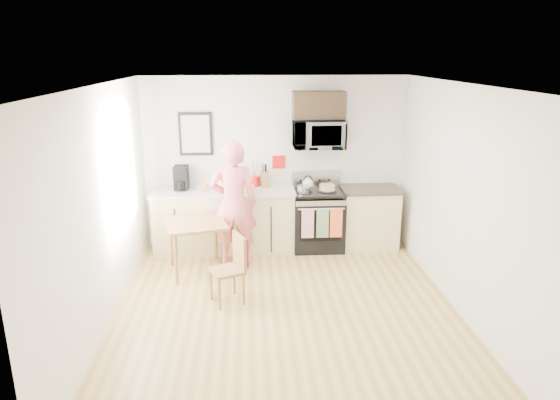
{
  "coord_description": "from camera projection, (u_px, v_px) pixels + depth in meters",
  "views": [
    {
      "loc": [
        -0.43,
        -5.23,
        2.92
      ],
      "look_at": [
        -0.02,
        1.0,
        1.07
      ],
      "focal_mm": 32.0,
      "sensor_mm": 36.0,
      "label": 1
    }
  ],
  "objects": [
    {
      "name": "window",
      "position": [
        122.0,
        170.0,
        6.06
      ],
      "size": [
        0.06,
        1.4,
        1.5
      ],
      "color": "white",
      "rests_on": "left_wall"
    },
    {
      "name": "range",
      "position": [
        318.0,
        221.0,
        7.67
      ],
      "size": [
        0.76,
        0.7,
        1.16
      ],
      "color": "black",
      "rests_on": "floor"
    },
    {
      "name": "knife_block",
      "position": [
        265.0,
        179.0,
        7.62
      ],
      "size": [
        0.12,
        0.16,
        0.24
      ],
      "primitive_type": "cube",
      "rotation": [
        0.0,
        0.0,
        0.1
      ],
      "color": "brown",
      "rests_on": "countertop_left"
    },
    {
      "name": "milk_carton",
      "position": [
        221.0,
        184.0,
        7.4
      ],
      "size": [
        0.1,
        0.1,
        0.22
      ],
      "primitive_type": "cube",
      "rotation": [
        0.0,
        0.0,
        -0.24
      ],
      "color": "tan",
      "rests_on": "countertop_left"
    },
    {
      "name": "upper_cabinet",
      "position": [
        319.0,
        105.0,
        7.32
      ],
      "size": [
        0.76,
        0.35,
        0.4
      ],
      "primitive_type": "cube",
      "color": "black",
      "rests_on": "back_wall"
    },
    {
      "name": "countertop_left",
      "position": [
        223.0,
        192.0,
        7.46
      ],
      "size": [
        2.14,
        0.64,
        0.04
      ],
      "primitive_type": "cube",
      "color": "beige",
      "rests_on": "cabinet_left"
    },
    {
      "name": "wall_art",
      "position": [
        196.0,
        134.0,
        7.47
      ],
      "size": [
        0.5,
        0.04,
        0.65
      ],
      "color": "black",
      "rests_on": "back_wall"
    },
    {
      "name": "fruit_bowl",
      "position": [
        203.0,
        188.0,
        7.46
      ],
      "size": [
        0.25,
        0.25,
        0.09
      ],
      "color": "white",
      "rests_on": "countertop_left"
    },
    {
      "name": "microwave",
      "position": [
        319.0,
        134.0,
        7.39
      ],
      "size": [
        0.76,
        0.51,
        0.42
      ],
      "primitive_type": "imported",
      "color": "#A7A7AB",
      "rests_on": "back_wall"
    },
    {
      "name": "pot",
      "position": [
        304.0,
        189.0,
        7.4
      ],
      "size": [
        0.19,
        0.32,
        0.1
      ],
      "rotation": [
        0.0,
        0.0,
        0.13
      ],
      "color": "#A7A7AB",
      "rests_on": "range"
    },
    {
      "name": "wall_trivet",
      "position": [
        279.0,
        162.0,
        7.68
      ],
      "size": [
        0.2,
        0.02,
        0.2
      ],
      "primitive_type": "cube",
      "color": "#B30F0F",
      "rests_on": "back_wall"
    },
    {
      "name": "cabinet_left",
      "position": [
        224.0,
        221.0,
        7.6
      ],
      "size": [
        2.1,
        0.6,
        0.9
      ],
      "primitive_type": "cube",
      "color": "beige",
      "rests_on": "floor"
    },
    {
      "name": "ceiling",
      "position": [
        288.0,
        85.0,
        5.12
      ],
      "size": [
        4.0,
        4.6,
        0.04
      ],
      "primitive_type": "cube",
      "color": "silver",
      "rests_on": "back_wall"
    },
    {
      "name": "cake",
      "position": [
        327.0,
        188.0,
        7.49
      ],
      "size": [
        0.29,
        0.29,
        0.1
      ],
      "color": "black",
      "rests_on": "range"
    },
    {
      "name": "front_wall",
      "position": [
        315.0,
        308.0,
        3.29
      ],
      "size": [
        4.0,
        0.04,
        2.6
      ],
      "primitive_type": "cube",
      "color": "white",
      "rests_on": "floor"
    },
    {
      "name": "utensil_crock",
      "position": [
        255.0,
        176.0,
        7.66
      ],
      "size": [
        0.13,
        0.13,
        0.38
      ],
      "color": "#B30F0F",
      "rests_on": "countertop_left"
    },
    {
      "name": "floor",
      "position": [
        287.0,
        311.0,
        5.86
      ],
      "size": [
        4.6,
        4.6,
        0.0
      ],
      "primitive_type": "plane",
      "color": "olive",
      "rests_on": "ground"
    },
    {
      "name": "back_wall",
      "position": [
        276.0,
        162.0,
        7.69
      ],
      "size": [
        4.0,
        0.04,
        2.6
      ],
      "primitive_type": "cube",
      "color": "white",
      "rests_on": "floor"
    },
    {
      "name": "right_wall",
      "position": [
        464.0,
        202.0,
        5.62
      ],
      "size": [
        0.04,
        4.6,
        2.6
      ],
      "primitive_type": "cube",
      "color": "white",
      "rests_on": "floor"
    },
    {
      "name": "cabinet_right",
      "position": [
        369.0,
        218.0,
        7.74
      ],
      "size": [
        0.84,
        0.6,
        0.9
      ],
      "primitive_type": "cube",
      "color": "beige",
      "rests_on": "floor"
    },
    {
      "name": "dining_table",
      "position": [
        196.0,
        228.0,
        6.75
      ],
      "size": [
        0.81,
        0.81,
        0.72
      ],
      "rotation": [
        0.0,
        0.0,
        0.24
      ],
      "color": "brown",
      "rests_on": "floor"
    },
    {
      "name": "person",
      "position": [
        234.0,
        204.0,
        6.95
      ],
      "size": [
        0.66,
        0.44,
        1.79
      ],
      "primitive_type": "imported",
      "rotation": [
        0.0,
        0.0,
        3.13
      ],
      "color": "#C0343D",
      "rests_on": "floor"
    },
    {
      "name": "countertop_right",
      "position": [
        370.0,
        189.0,
        7.6
      ],
      "size": [
        0.88,
        0.64,
        0.04
      ],
      "primitive_type": "cube",
      "color": "black",
      "rests_on": "cabinet_right"
    },
    {
      "name": "bread_bag",
      "position": [
        243.0,
        189.0,
        7.32
      ],
      "size": [
        0.32,
        0.17,
        0.11
      ],
      "primitive_type": "cube",
      "rotation": [
        0.0,
        0.0,
        -0.09
      ],
      "color": "#E3BA77",
      "rests_on": "countertop_left"
    },
    {
      "name": "kettle",
      "position": [
        308.0,
        183.0,
        7.57
      ],
      "size": [
        0.17,
        0.17,
        0.21
      ],
      "color": "white",
      "rests_on": "range"
    },
    {
      "name": "chair",
      "position": [
        236.0,
        258.0,
        5.98
      ],
      "size": [
        0.5,
        0.47,
        0.85
      ],
      "rotation": [
        0.0,
        0.0,
        0.4
      ],
      "color": "brown",
      "rests_on": "floor"
    },
    {
      "name": "left_wall",
      "position": [
        102.0,
        209.0,
        5.37
      ],
      "size": [
        0.04,
        4.6,
        2.6
      ],
      "primitive_type": "cube",
      "color": "white",
      "rests_on": "floor"
    },
    {
      "name": "coffee_maker",
      "position": [
        181.0,
        179.0,
        7.46
      ],
      "size": [
        0.21,
        0.31,
        0.36
      ],
      "rotation": [
        0.0,
        0.0,
        -0.04
      ],
      "color": "black",
      "rests_on": "countertop_left"
    }
  ]
}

